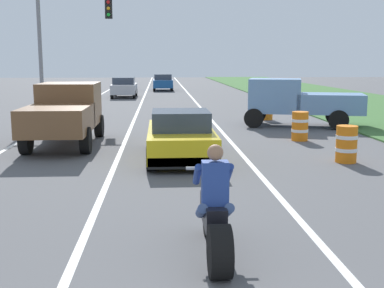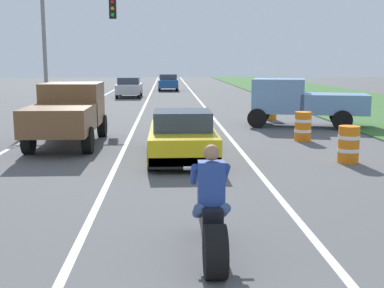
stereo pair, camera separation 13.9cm
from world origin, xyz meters
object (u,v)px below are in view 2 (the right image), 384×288
at_px(pickup_truck_right_shoulder_light_blue, 301,100).
at_px(construction_barrel_nearest, 349,144).
at_px(construction_barrel_mid, 303,126).
at_px(pickup_truck_left_lane_brown, 68,111).
at_px(construction_barrel_far, 271,109).
at_px(motorcycle_with_rider, 211,218).
at_px(traffic_light_mast_near, 67,34).
at_px(sports_car_yellow, 182,136).
at_px(distant_car_further_ahead, 168,82).
at_px(distant_car_far_ahead, 129,87).

distance_m(pickup_truck_right_shoulder_light_blue, construction_barrel_nearest, 7.58).
bearing_deg(pickup_truck_right_shoulder_light_blue, construction_barrel_mid, -103.93).
distance_m(pickup_truck_left_lane_brown, pickup_truck_right_shoulder_light_blue, 9.76).
xyz_separation_m(pickup_truck_left_lane_brown, construction_barrel_far, (8.04, 6.54, -0.60)).
distance_m(motorcycle_with_rider, traffic_light_mast_near, 18.44).
relative_size(construction_barrel_nearest, construction_barrel_mid, 1.00).
height_order(sports_car_yellow, pickup_truck_right_shoulder_light_blue, pickup_truck_right_shoulder_light_blue).
bearing_deg(traffic_light_mast_near, construction_barrel_far, -6.42).
bearing_deg(distant_car_further_ahead, distant_car_far_ahead, -109.05).
bearing_deg(distant_car_far_ahead, construction_barrel_far, -62.84).
xyz_separation_m(sports_car_yellow, construction_barrel_far, (4.40, 9.08, -0.13)).
xyz_separation_m(pickup_truck_right_shoulder_light_blue, construction_barrel_mid, (-0.93, -3.76, -0.60)).
height_order(traffic_light_mast_near, construction_barrel_nearest, traffic_light_mast_near).
height_order(pickup_truck_left_lane_brown, construction_barrel_nearest, pickup_truck_left_lane_brown).
bearing_deg(distant_car_further_ahead, pickup_truck_right_shoulder_light_blue, -78.09).
bearing_deg(construction_barrel_nearest, traffic_light_mast_near, 130.89).
distance_m(pickup_truck_right_shoulder_light_blue, construction_barrel_far, 2.56).
height_order(sports_car_yellow, construction_barrel_nearest, sports_car_yellow).
distance_m(construction_barrel_nearest, distant_car_further_ahead, 33.66).
relative_size(sports_car_yellow, construction_barrel_mid, 4.30).
height_order(motorcycle_with_rider, traffic_light_mast_near, traffic_light_mast_near).
xyz_separation_m(pickup_truck_left_lane_brown, distant_car_far_ahead, (0.42, 21.40, -0.33)).
height_order(construction_barrel_mid, distant_car_far_ahead, distant_car_far_ahead).
bearing_deg(pickup_truck_left_lane_brown, pickup_truck_right_shoulder_light_blue, 25.34).
xyz_separation_m(sports_car_yellow, traffic_light_mast_near, (-5.01, 10.13, 3.30)).
bearing_deg(motorcycle_with_rider, distant_car_further_ahead, 90.62).
relative_size(sports_car_yellow, construction_barrel_nearest, 4.30).
bearing_deg(pickup_truck_right_shoulder_light_blue, distant_car_further_ahead, 101.91).
xyz_separation_m(motorcycle_with_rider, traffic_light_mast_near, (-5.18, 17.38, 3.34)).
height_order(construction_barrel_nearest, construction_barrel_far, same).
height_order(traffic_light_mast_near, construction_barrel_far, traffic_light_mast_near).
xyz_separation_m(pickup_truck_right_shoulder_light_blue, distant_car_far_ahead, (-8.40, 17.22, -0.33)).
bearing_deg(distant_car_further_ahead, motorcycle_with_rider, -89.38).
height_order(distant_car_far_ahead, distant_car_further_ahead, same).
bearing_deg(sports_car_yellow, construction_barrel_far, 64.14).
bearing_deg(pickup_truck_left_lane_brown, construction_barrel_far, 39.11).
xyz_separation_m(motorcycle_with_rider, pickup_truck_left_lane_brown, (-3.81, 9.78, 0.51)).
bearing_deg(distant_car_far_ahead, pickup_truck_right_shoulder_light_blue, -64.00).
bearing_deg(construction_barrel_far, pickup_truck_left_lane_brown, -140.89).
bearing_deg(pickup_truck_right_shoulder_light_blue, distant_car_far_ahead, 116.00).
bearing_deg(pickup_truck_left_lane_brown, distant_car_further_ahead, 83.57).
height_order(motorcycle_with_rider, sports_car_yellow, motorcycle_with_rider).
bearing_deg(sports_car_yellow, pickup_truck_left_lane_brown, 145.12).
distance_m(traffic_light_mast_near, construction_barrel_nearest, 14.87).
distance_m(traffic_light_mast_near, construction_barrel_far, 10.07).
xyz_separation_m(sports_car_yellow, construction_barrel_mid, (4.24, 2.95, -0.13)).
xyz_separation_m(pickup_truck_left_lane_brown, construction_barrel_nearest, (8.10, -3.35, -0.60)).
distance_m(pickup_truck_left_lane_brown, distant_car_further_ahead, 30.17).
bearing_deg(pickup_truck_right_shoulder_light_blue, pickup_truck_left_lane_brown, -154.66).
distance_m(pickup_truck_right_shoulder_light_blue, construction_barrel_mid, 3.92).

